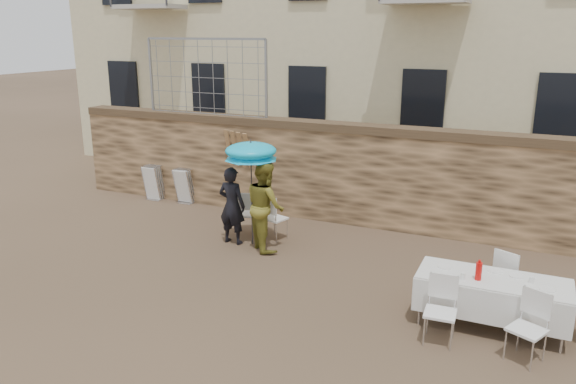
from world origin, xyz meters
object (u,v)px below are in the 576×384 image
at_px(table_chair_back, 510,278).
at_px(chair_stack_right, 186,185).
at_px(man_suit, 232,206).
at_px(woman_dress, 265,206).
at_px(soda_bottle, 479,271).
at_px(couple_chair_right, 275,217).
at_px(banquet_table, 493,281).
at_px(chair_stack_left, 157,181).
at_px(umbrella, 251,154).
at_px(table_chair_front_left, 440,311).
at_px(couple_chair_left, 245,213).
at_px(table_chair_front_right, 527,328).

distance_m(table_chair_back, chair_stack_right, 8.18).
bearing_deg(chair_stack_right, table_chair_back, -18.51).
height_order(man_suit, woman_dress, woman_dress).
bearing_deg(soda_bottle, couple_chair_right, 153.12).
height_order(banquet_table, table_chair_back, table_chair_back).
bearing_deg(table_chair_back, chair_stack_left, 7.85).
xyz_separation_m(chair_stack_left, chair_stack_right, (0.90, 0.00, 0.00)).
bearing_deg(umbrella, table_chair_back, -8.48).
bearing_deg(table_chair_front_left, banquet_table, 48.39).
relative_size(couple_chair_left, table_chair_front_left, 1.00).
height_order(couple_chair_right, soda_bottle, soda_bottle).
distance_m(table_chair_front_left, table_chair_back, 1.74).
distance_m(man_suit, table_chair_back, 5.35).
relative_size(couple_chair_left, table_chair_back, 1.00).
xyz_separation_m(soda_bottle, table_chair_front_right, (0.70, -0.60, -0.43)).
distance_m(umbrella, table_chair_back, 5.15).
bearing_deg(woman_dress, table_chair_back, -143.62).
bearing_deg(soda_bottle, chair_stack_left, 156.75).
bearing_deg(chair_stack_right, man_suit, -38.74).
relative_size(couple_chair_right, table_chair_front_left, 1.00).
bearing_deg(table_chair_front_right, chair_stack_left, -179.58).
height_order(table_chair_front_left, table_chair_front_right, same).
height_order(woman_dress, soda_bottle, woman_dress).
height_order(table_chair_front_left, table_chair_back, same).
bearing_deg(umbrella, table_chair_front_right, -23.67).
distance_m(man_suit, table_chair_front_left, 5.02).
xyz_separation_m(woman_dress, banquet_table, (4.35, -1.43, -0.16)).
height_order(umbrella, banquet_table, umbrella).
height_order(man_suit, table_chair_front_left, man_suit).
height_order(umbrella, couple_chair_right, umbrella).
xyz_separation_m(table_chair_front_left, table_chair_front_right, (1.10, 0.00, 0.00)).
distance_m(umbrella, table_chair_front_left, 4.90).
height_order(table_chair_front_left, chair_stack_left, table_chair_front_left).
xyz_separation_m(couple_chair_left, soda_bottle, (4.90, -2.13, 0.43)).
height_order(couple_chair_left, table_chair_front_left, same).
bearing_deg(man_suit, chair_stack_right, -37.11).
height_order(couple_chair_left, soda_bottle, soda_bottle).
distance_m(table_chair_front_left, table_chair_front_right, 1.10).
bearing_deg(table_chair_front_left, man_suit, 151.21).
height_order(banquet_table, table_chair_front_left, table_chair_front_left).
bearing_deg(table_chair_front_right, woman_dress, -178.93).
bearing_deg(man_suit, soda_bottle, 163.76).
distance_m(chair_stack_left, chair_stack_right, 0.90).
relative_size(umbrella, chair_stack_right, 2.16).
bearing_deg(woman_dress, couple_chair_right, -40.53).
bearing_deg(soda_bottle, table_chair_front_right, -40.60).
bearing_deg(couple_chair_right, banquet_table, 172.71).
relative_size(couple_chair_left, couple_chair_right, 1.00).
distance_m(man_suit, chair_stack_right, 3.16).
xyz_separation_m(man_suit, couple_chair_right, (0.70, 0.55, -0.32)).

